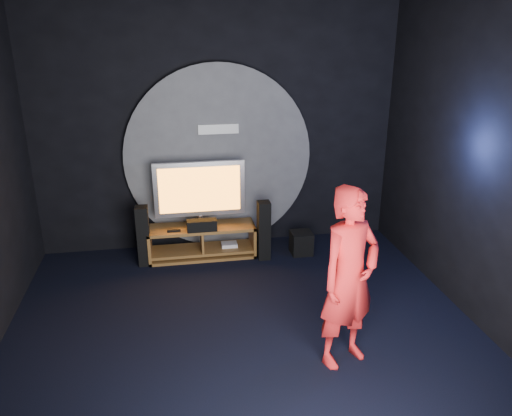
{
  "coord_description": "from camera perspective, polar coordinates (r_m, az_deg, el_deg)",
  "views": [
    {
      "loc": [
        -0.66,
        -4.31,
        3.09
      ],
      "look_at": [
        0.28,
        1.05,
        1.05
      ],
      "focal_mm": 35.0,
      "sensor_mm": 36.0,
      "label": 1
    }
  ],
  "objects": [
    {
      "name": "center_speaker",
      "position": [
        6.73,
        -6.2,
        -1.97
      ],
      "size": [
        0.4,
        0.15,
        0.15
      ],
      "primitive_type": "cube",
      "color": "black",
      "rests_on": "media_console"
    },
    {
      "name": "subwoofer",
      "position": [
        7.09,
        5.2,
        -3.98
      ],
      "size": [
        0.29,
        0.29,
        0.32
      ],
      "primitive_type": "cube",
      "color": "black",
      "rests_on": "ground"
    },
    {
      "name": "wall_disc_panel",
      "position": [
        7.02,
        -4.27,
        5.72
      ],
      "size": [
        2.6,
        0.11,
        2.6
      ],
      "color": "#515156",
      "rests_on": "ground"
    },
    {
      "name": "player",
      "position": [
        4.69,
        10.61,
        -7.9
      ],
      "size": [
        0.76,
        0.64,
        1.76
      ],
      "primitive_type": "imported",
      "rotation": [
        0.0,
        0.0,
        0.4
      ],
      "color": "red",
      "rests_on": "ground"
    },
    {
      "name": "tower_speaker_right",
      "position": [
        6.81,
        0.9,
        -2.58
      ],
      "size": [
        0.17,
        0.18,
        0.83
      ],
      "primitive_type": "cube",
      "color": "black",
      "rests_on": "ground"
    },
    {
      "name": "media_console",
      "position": [
        7.0,
        -6.13,
        -4.03
      ],
      "size": [
        1.47,
        0.45,
        0.45
      ],
      "color": "#925B2D",
      "rests_on": "ground"
    },
    {
      "name": "front_wall",
      "position": [
        2.35,
        8.51,
        -14.48
      ],
      "size": [
        5.0,
        0.04,
        3.5
      ],
      "primitive_type": "cube",
      "color": "black",
      "rests_on": "ground"
    },
    {
      "name": "floor",
      "position": [
        5.34,
        -1.07,
        -14.78
      ],
      "size": [
        5.0,
        5.0,
        0.0
      ],
      "primitive_type": "plane",
      "color": "black",
      "rests_on": "ground"
    },
    {
      "name": "tv",
      "position": [
        6.79,
        -6.46,
        1.95
      ],
      "size": [
        1.23,
        0.22,
        0.9
      ],
      "color": "#BABAC2",
      "rests_on": "media_console"
    },
    {
      "name": "right_wall",
      "position": [
        5.51,
        25.51,
        4.45
      ],
      "size": [
        0.04,
        5.0,
        3.5
      ],
      "primitive_type": "cube",
      "color": "black",
      "rests_on": "ground"
    },
    {
      "name": "back_wall",
      "position": [
        6.97,
        -4.42,
        9.4
      ],
      "size": [
        5.0,
        0.04,
        3.5
      ],
      "primitive_type": "cube",
      "color": "black",
      "rests_on": "ground"
    },
    {
      "name": "tower_speaker_left",
      "position": [
        6.81,
        -12.75,
        -3.14
      ],
      "size": [
        0.17,
        0.18,
        0.83
      ],
      "primitive_type": "cube",
      "color": "black",
      "rests_on": "ground"
    },
    {
      "name": "remote",
      "position": [
        6.77,
        -9.37,
        -2.59
      ],
      "size": [
        0.18,
        0.05,
        0.02
      ],
      "primitive_type": "cube",
      "color": "black",
      "rests_on": "media_console"
    }
  ]
}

